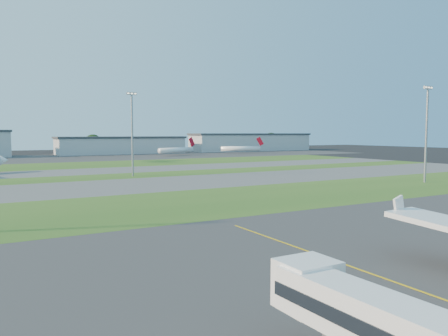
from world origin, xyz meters
TOP-DOWN VIEW (x-y plane):
  - ground at (0.00, 0.00)m, footprint 700.00×700.00m
  - apron_near at (0.00, 0.00)m, footprint 300.00×70.00m
  - grass_strip_a at (0.00, 52.00)m, footprint 300.00×34.00m
  - taxiway_a at (0.00, 85.00)m, footprint 300.00×32.00m
  - grass_strip_b at (0.00, 110.00)m, footprint 300.00×18.00m
  - taxiway_b at (0.00, 132.00)m, footprint 300.00×26.00m
  - grass_strip_c at (0.00, 165.00)m, footprint 300.00×40.00m
  - apron_far at (0.00, 225.00)m, footprint 400.00×80.00m
  - yellow_line at (5.00, 0.00)m, footprint 0.25×60.00m
  - mini_jet_near at (77.00, 217.21)m, footprint 27.60×11.50m
  - mini_jet_far at (124.63, 221.08)m, footprint 27.03×13.02m
  - light_mast_centre at (15.00, 108.00)m, footprint 3.20×0.70m
  - light_mast_east at (78.00, 52.00)m, footprint 3.20×0.70m
  - hangar_east at (55.00, 255.00)m, footprint 81.60×23.00m
  - hangar_far_east at (155.00, 255.00)m, footprint 96.90×23.00m
  - tree_mid_east at (40.00, 269.00)m, footprint 11.55×11.55m
  - tree_east at (115.00, 267.00)m, footprint 10.45×10.45m
  - tree_far_east at (185.00, 271.00)m, footprint 12.65×12.65m

SIDE VIEW (x-z plane):
  - ground at x=0.00m, z-range 0.00..0.00m
  - yellow_line at x=5.00m, z-range -0.01..0.01m
  - apron_near at x=0.00m, z-range 0.00..0.01m
  - grass_strip_a at x=0.00m, z-range 0.00..0.01m
  - taxiway_a at x=0.00m, z-range 0.00..0.01m
  - grass_strip_b at x=0.00m, z-range 0.00..0.01m
  - taxiway_b at x=0.00m, z-range 0.00..0.01m
  - grass_strip_c at x=0.00m, z-range 0.00..0.01m
  - apron_far at x=0.00m, z-range 0.00..0.01m
  - mini_jet_near at x=77.00m, z-range -1.46..8.02m
  - mini_jet_far at x=124.63m, z-range -1.46..8.02m
  - hangar_east at x=55.00m, z-range 0.04..11.24m
  - tree_east at x=115.00m, z-range 0.46..11.86m
  - hangar_far_east at x=155.00m, z-range 0.04..13.24m
  - tree_mid_east at x=40.00m, z-range 0.51..13.11m
  - tree_far_east at x=185.00m, z-range 0.56..14.36m
  - light_mast_centre at x=15.00m, z-range 1.91..27.71m
  - light_mast_east at x=78.00m, z-range 1.91..27.71m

